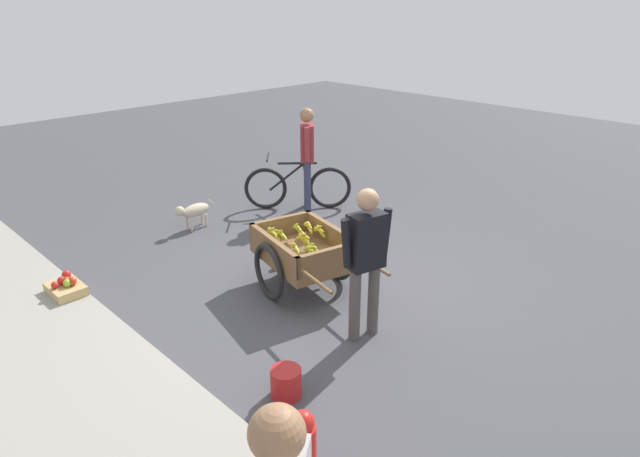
# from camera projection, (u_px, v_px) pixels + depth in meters

# --- Properties ---
(ground_plane) EXTENTS (24.00, 24.00, 0.00)m
(ground_plane) POSITION_uv_depth(u_px,v_px,m) (331.00, 290.00, 6.29)
(ground_plane) COLOR #47474C
(curb_strip) EXTENTS (12.00, 2.40, 0.12)m
(curb_strip) POSITION_uv_depth(u_px,v_px,m) (27.00, 433.00, 4.15)
(curb_strip) COLOR #9E998E
(curb_strip) RESTS_ON ground
(fruit_cart) EXTENTS (1.78, 1.12, 0.71)m
(fruit_cart) POSITION_uv_depth(u_px,v_px,m) (303.00, 253.00, 6.19)
(fruit_cart) COLOR brown
(fruit_cart) RESTS_ON ground
(vendor_person) EXTENTS (0.27, 0.56, 1.52)m
(vendor_person) POSITION_uv_depth(u_px,v_px,m) (366.00, 253.00, 5.11)
(vendor_person) COLOR #4C4742
(vendor_person) RESTS_ON ground
(bicycle) EXTENTS (1.17, 1.26, 0.85)m
(bicycle) POSITION_uv_depth(u_px,v_px,m) (298.00, 187.00, 8.61)
(bicycle) COLOR black
(bicycle) RESTS_ON ground
(cyclist_person) EXTENTS (0.40, 0.39, 1.57)m
(cyclist_person) POSITION_uv_depth(u_px,v_px,m) (307.00, 150.00, 8.39)
(cyclist_person) COLOR #333851
(cyclist_person) RESTS_ON ground
(dog) EXTENTS (0.22, 0.67, 0.40)m
(dog) POSITION_uv_depth(u_px,v_px,m) (194.00, 211.00, 7.87)
(dog) COLOR beige
(dog) RESTS_ON ground
(fire_hydrant) EXTENTS (0.25, 0.25, 0.67)m
(fire_hydrant) POSITION_uv_depth(u_px,v_px,m) (302.00, 453.00, 3.61)
(fire_hydrant) COLOR red
(fire_hydrant) RESTS_ON ground
(plastic_bucket) EXTENTS (0.26, 0.26, 0.25)m
(plastic_bucket) POSITION_uv_depth(u_px,v_px,m) (286.00, 383.00, 4.59)
(plastic_bucket) COLOR #B21E1E
(plastic_bucket) RESTS_ON ground
(apple_crate) EXTENTS (0.44, 0.32, 0.32)m
(apple_crate) POSITION_uv_depth(u_px,v_px,m) (67.00, 292.00, 5.99)
(apple_crate) COLOR tan
(apple_crate) RESTS_ON ground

